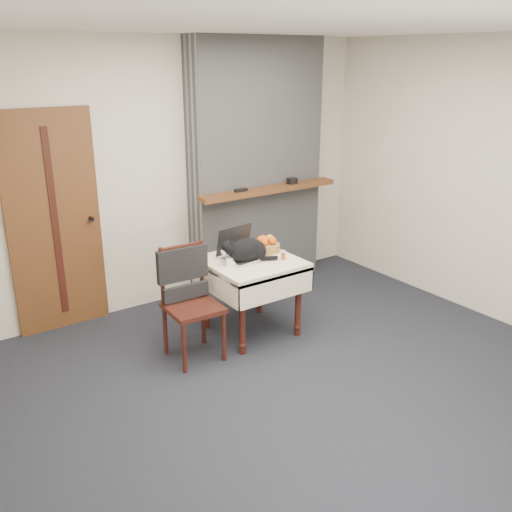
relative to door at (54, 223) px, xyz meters
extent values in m
plane|color=black|center=(1.20, -1.97, -1.00)|extent=(4.50, 4.50, 0.00)
cube|color=beige|center=(1.20, 0.03, 0.30)|extent=(4.50, 0.02, 2.60)
cube|color=beige|center=(3.45, -1.97, 0.30)|extent=(0.02, 4.00, 2.60)
cube|color=white|center=(1.20, -1.97, 1.60)|extent=(4.50, 4.00, 0.02)
cube|color=brown|center=(0.00, 0.00, 0.00)|extent=(0.82, 0.05, 2.00)
cube|color=#3B1710|center=(0.00, -0.03, 0.00)|extent=(0.06, 0.01, 1.70)
cylinder|color=black|center=(0.32, -0.04, 0.00)|extent=(0.04, 0.06, 0.04)
cube|color=gray|center=(2.10, -0.12, 0.30)|extent=(1.50, 0.30, 2.60)
cube|color=brown|center=(2.10, -0.36, 0.10)|extent=(1.62, 0.18, 0.05)
cube|color=black|center=(1.75, -0.36, 0.14)|extent=(0.14, 0.04, 0.03)
cube|color=black|center=(2.40, -0.36, 0.16)|extent=(0.10, 0.07, 0.06)
cylinder|color=#3B1710|center=(1.07, -1.41, -0.68)|extent=(0.06, 0.06, 0.64)
sphere|color=#3B1710|center=(1.07, -1.41, -0.92)|extent=(0.07, 0.07, 0.07)
cylinder|color=#3B1710|center=(1.67, -1.41, -0.68)|extent=(0.06, 0.06, 0.64)
sphere|color=#3B1710|center=(1.67, -1.41, -0.92)|extent=(0.07, 0.07, 0.07)
cylinder|color=#3B1710|center=(1.07, -0.81, -0.68)|extent=(0.06, 0.06, 0.64)
sphere|color=#3B1710|center=(1.07, -0.81, -0.92)|extent=(0.07, 0.07, 0.07)
cylinder|color=#3B1710|center=(1.67, -0.81, -0.68)|extent=(0.06, 0.06, 0.64)
sphere|color=#3B1710|center=(1.67, -0.81, -0.92)|extent=(0.07, 0.07, 0.07)
cube|color=beige|center=(1.37, -1.11, -0.33)|extent=(0.78, 0.78, 0.06)
cube|color=beige|center=(1.37, -1.49, -0.44)|extent=(0.78, 0.01, 0.22)
cube|color=beige|center=(1.37, -0.72, -0.44)|extent=(0.78, 0.01, 0.22)
cube|color=beige|center=(0.98, -1.11, -0.44)|extent=(0.01, 0.78, 0.22)
cube|color=beige|center=(1.75, -1.11, -0.44)|extent=(0.01, 0.78, 0.22)
cube|color=#B7B7BC|center=(1.33, -1.07, -0.29)|extent=(0.41, 0.31, 0.02)
cube|color=black|center=(1.33, -1.07, -0.27)|extent=(0.33, 0.22, 0.00)
cube|color=black|center=(1.31, -0.91, -0.15)|extent=(0.38, 0.12, 0.26)
cube|color=#9CB4E4|center=(1.31, -0.92, -0.15)|extent=(0.35, 0.10, 0.23)
ellipsoid|color=black|center=(1.30, -1.12, -0.19)|extent=(0.36, 0.23, 0.22)
ellipsoid|color=black|center=(1.40, -1.13, -0.21)|extent=(0.19, 0.21, 0.17)
sphere|color=black|center=(1.13, -1.10, -0.14)|extent=(0.14, 0.14, 0.12)
ellipsoid|color=white|center=(1.09, -1.10, -0.17)|extent=(0.06, 0.07, 0.06)
ellipsoid|color=white|center=(1.16, -1.11, -0.23)|extent=(0.06, 0.08, 0.09)
cone|color=black|center=(1.14, -1.14, -0.08)|extent=(0.05, 0.05, 0.05)
cone|color=black|center=(1.14, -1.07, -0.08)|extent=(0.05, 0.05, 0.05)
cylinder|color=black|center=(1.47, -1.21, -0.27)|extent=(0.18, 0.11, 0.04)
sphere|color=white|center=(1.15, -1.15, -0.28)|extent=(0.04, 0.04, 0.04)
sphere|color=white|center=(1.16, -1.06, -0.28)|extent=(0.04, 0.04, 0.04)
cylinder|color=white|center=(1.12, -1.12, -0.26)|extent=(0.06, 0.06, 0.07)
cylinder|color=#AB3F15|center=(1.60, -1.26, -0.27)|extent=(0.04, 0.04, 0.07)
cylinder|color=white|center=(1.60, -1.26, -0.22)|extent=(0.04, 0.04, 0.02)
cylinder|color=#AD8E45|center=(1.62, -0.99, -0.27)|extent=(0.25, 0.25, 0.07)
sphere|color=#FF5115|center=(1.57, -1.02, -0.20)|extent=(0.07, 0.07, 0.07)
sphere|color=#FF5115|center=(1.66, -1.03, -0.20)|extent=(0.07, 0.07, 0.07)
sphere|color=#FF5115|center=(1.62, -0.94, -0.20)|extent=(0.07, 0.07, 0.07)
sphere|color=gold|center=(1.68, -0.96, -0.20)|extent=(0.07, 0.07, 0.07)
sphere|color=#FF5115|center=(1.58, -0.95, -0.20)|extent=(0.07, 0.07, 0.07)
cube|color=black|center=(1.52, -1.05, -0.30)|extent=(0.14, 0.07, 0.01)
cube|color=#3B1710|center=(0.70, -1.23, -0.55)|extent=(0.44, 0.44, 0.04)
cylinder|color=#3B1710|center=(0.52, -1.40, -0.77)|extent=(0.04, 0.04, 0.45)
cylinder|color=#3B1710|center=(0.88, -1.42, -0.77)|extent=(0.04, 0.04, 0.45)
cylinder|color=#3B1710|center=(0.53, -1.04, -0.77)|extent=(0.04, 0.04, 0.45)
cylinder|color=#3B1710|center=(0.89, -1.05, -0.77)|extent=(0.04, 0.04, 0.45)
cylinder|color=#3B1710|center=(0.53, -1.04, -0.30)|extent=(0.04, 0.04, 0.50)
cylinder|color=#3B1710|center=(0.89, -1.05, -0.30)|extent=(0.04, 0.04, 0.50)
cube|color=#3B1710|center=(0.71, -1.05, -0.20)|extent=(0.36, 0.04, 0.28)
cube|color=black|center=(0.71, -1.06, -0.22)|extent=(0.44, 0.08, 0.28)
camera|label=1|loc=(-1.31, -5.02, 1.41)|focal=40.00mm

